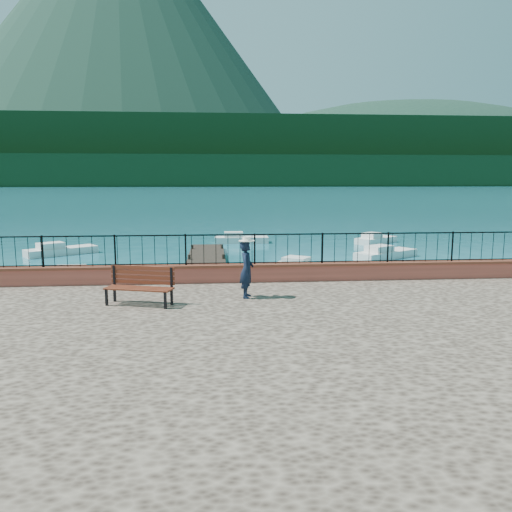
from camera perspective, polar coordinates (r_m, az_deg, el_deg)
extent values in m
plane|color=#19596B|center=(13.00, 2.59, -11.41)|extent=(2000.00, 2000.00, 0.00)
cube|color=#332821|center=(7.41, 9.24, -23.01)|extent=(30.00, 20.00, 1.20)
cube|color=#C45547|center=(16.16, 0.91, -1.90)|extent=(28.00, 0.46, 0.58)
cube|color=black|center=(16.03, 0.92, 0.79)|extent=(27.00, 0.05, 0.95)
cube|color=#2D231C|center=(24.48, -5.75, -1.44)|extent=(2.00, 16.00, 0.30)
cube|color=black|center=(312.13, -4.73, 9.63)|extent=(900.00, 60.00, 18.00)
cube|color=black|center=(372.51, -4.80, 11.49)|extent=(900.00, 120.00, 44.00)
cone|color=#142D23|center=(745.32, -15.16, 22.95)|extent=(560.00, 560.00, 380.00)
ellipsoid|color=#142D23|center=(613.54, 16.38, 8.06)|extent=(448.00, 384.00, 180.00)
cube|color=black|center=(13.50, -13.20, -4.56)|extent=(1.88, 1.04, 0.45)
cube|color=maroon|center=(13.64, -12.79, -2.27)|extent=(1.74, 0.59, 0.55)
imported|color=black|center=(13.88, -1.07, -1.55)|extent=(0.48, 0.64, 1.59)
cylinder|color=white|center=(13.75, -1.08, 1.96)|extent=(0.44, 0.44, 0.12)
cube|color=silver|center=(22.83, -19.20, -2.01)|extent=(3.66, 1.53, 0.80)
cube|color=silver|center=(23.89, 5.71, -1.09)|extent=(3.43, 2.89, 0.80)
cube|color=silver|center=(29.42, 14.65, 0.54)|extent=(4.17, 3.30, 0.80)
cube|color=silver|center=(31.95, -21.37, 0.85)|extent=(4.05, 3.43, 0.80)
cube|color=silver|center=(35.35, -1.66, 2.17)|extent=(3.78, 1.40, 0.80)
cube|color=silver|center=(36.09, 13.56, 2.06)|extent=(3.44, 3.06, 0.80)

